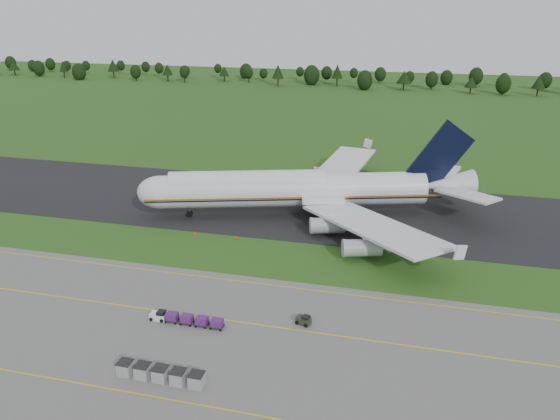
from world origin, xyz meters
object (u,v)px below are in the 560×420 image
(aircraft, at_px, (300,189))
(edge_markers, at_px, (215,236))
(utility_cart, at_px, (303,321))
(baggage_train, at_px, (185,319))
(uld_row, at_px, (160,374))

(aircraft, distance_m, edge_markers, 22.18)
(utility_cart, distance_m, edge_markers, 35.66)
(baggage_train, bearing_deg, edge_markers, 102.58)
(aircraft, relative_size, uld_row, 6.48)
(aircraft, relative_size, baggage_train, 6.51)
(uld_row, height_order, edge_markers, uld_row)
(baggage_train, bearing_deg, uld_row, -80.18)
(utility_cart, bearing_deg, aircraft, 103.00)
(aircraft, distance_m, utility_cart, 44.65)
(uld_row, bearing_deg, aircraft, 85.59)
(aircraft, relative_size, utility_cart, 31.93)
(uld_row, relative_size, edge_markers, 1.23)
(baggage_train, bearing_deg, aircraft, 81.81)
(utility_cart, relative_size, uld_row, 0.20)
(baggage_train, xyz_separation_m, edge_markers, (-6.87, 30.79, -0.53))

